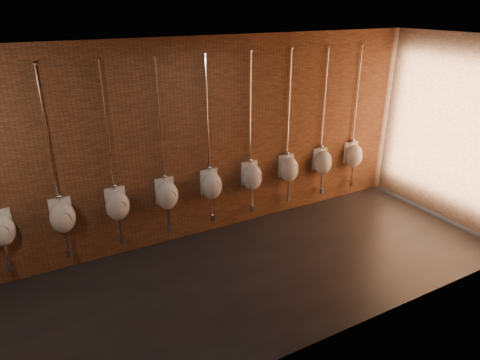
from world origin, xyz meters
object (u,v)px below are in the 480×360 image
object	(u,v)px
urinal_0	(1,229)
urinal_5	(252,176)
urinal_1	(62,216)
urinal_8	(354,155)
urinal_4	(211,185)
urinal_6	(289,168)
urinal_7	(323,161)
urinal_3	(167,194)
urinal_2	(117,204)

from	to	relation	value
urinal_0	urinal_5	bearing A→B (deg)	0.00
urinal_1	urinal_8	world-z (taller)	same
urinal_4	urinal_6	xyz separation A→B (m)	(1.53, 0.00, 0.00)
urinal_0	urinal_5	distance (m)	3.82
urinal_5	urinal_7	distance (m)	1.53
urinal_3	urinal_0	bearing A→B (deg)	180.00
urinal_4	urinal_6	world-z (taller)	same
urinal_4	urinal_6	size ratio (longest dim) A/B	1.00
urinal_8	urinal_5	bearing A→B (deg)	180.00
urinal_5	urinal_4	bearing A→B (deg)	180.00
urinal_6	urinal_7	bearing A→B (deg)	0.00
urinal_0	urinal_2	world-z (taller)	same
urinal_0	urinal_6	world-z (taller)	same
urinal_4	urinal_8	bearing A→B (deg)	0.00
urinal_0	urinal_6	distance (m)	4.58
urinal_2	urinal_8	world-z (taller)	same
urinal_2	urinal_7	bearing A→B (deg)	0.00
urinal_3	urinal_2	bearing A→B (deg)	180.00
urinal_6	urinal_0	bearing A→B (deg)	180.00
urinal_2	urinal_5	distance (m)	2.29
urinal_5	urinal_0	bearing A→B (deg)	180.00
urinal_1	urinal_2	distance (m)	0.76
urinal_2	urinal_3	xyz separation A→B (m)	(0.76, 0.00, 0.00)
urinal_1	urinal_4	distance (m)	2.29
urinal_3	urinal_8	distance (m)	3.82
urinal_1	urinal_2	size ratio (longest dim) A/B	1.00
urinal_1	urinal_6	world-z (taller)	same
urinal_6	urinal_8	world-z (taller)	same
urinal_6	urinal_4	bearing A→B (deg)	180.00
urinal_3	urinal_6	world-z (taller)	same
urinal_4	urinal_5	size ratio (longest dim) A/B	1.00
urinal_1	urinal_2	xyz separation A→B (m)	(0.76, 0.00, 0.00)
urinal_0	urinal_2	size ratio (longest dim) A/B	1.00
urinal_1	urinal_8	bearing A→B (deg)	0.00
urinal_8	urinal_2	bearing A→B (deg)	180.00
urinal_5	urinal_7	xyz separation A→B (m)	(1.53, 0.00, 0.00)
urinal_1	urinal_3	distance (m)	1.53
urinal_6	urinal_2	bearing A→B (deg)	180.00
urinal_7	urinal_3	bearing A→B (deg)	180.00
urinal_7	urinal_2	bearing A→B (deg)	180.00
urinal_0	urinal_7	xyz separation A→B (m)	(5.34, 0.00, 0.00)
urinal_8	urinal_4	bearing A→B (deg)	180.00
urinal_7	urinal_5	bearing A→B (deg)	180.00
urinal_5	urinal_6	bearing A→B (deg)	0.00
urinal_1	urinal_3	bearing A→B (deg)	0.00
urinal_2	urinal_7	distance (m)	3.82
urinal_0	urinal_3	distance (m)	2.29
urinal_6	urinal_7	xyz separation A→B (m)	(0.76, 0.00, 0.00)
urinal_4	urinal_8	distance (m)	3.05
urinal_0	urinal_4	distance (m)	3.05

